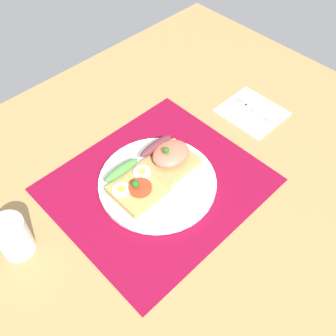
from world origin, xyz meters
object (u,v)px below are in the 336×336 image
(fork, at_px, (253,110))
(drinking_glass, at_px, (13,237))
(plate, at_px, (157,182))
(sandwich_egg_tomato, at_px, (135,186))
(napkin, at_px, (254,112))
(sandwich_salmon, at_px, (169,157))

(fork, distance_m, drinking_glass, 0.60)
(fork, relative_size, drinking_glass, 1.60)
(plate, xyz_separation_m, sandwich_egg_tomato, (-0.05, 0.01, 0.02))
(sandwich_egg_tomato, xyz_separation_m, napkin, (0.36, -0.02, -0.02))
(napkin, relative_size, fork, 1.06)
(fork, bearing_deg, napkin, -126.98)
(plate, relative_size, fork, 1.83)
(napkin, height_order, drinking_glass, drinking_glass)
(sandwich_salmon, xyz_separation_m, drinking_glass, (-0.33, 0.05, 0.01))
(fork, bearing_deg, plate, 179.85)
(plate, distance_m, drinking_glass, 0.29)
(napkin, bearing_deg, drinking_glass, 172.82)
(napkin, relative_size, drinking_glass, 1.70)
(plate, height_order, sandwich_salmon, sandwich_salmon)
(sandwich_egg_tomato, distance_m, napkin, 0.36)
(plate, height_order, drinking_glass, drinking_glass)
(plate, height_order, fork, plate)
(sandwich_salmon, distance_m, napkin, 0.27)
(sandwich_egg_tomato, height_order, napkin, sandwich_egg_tomato)
(sandwich_salmon, height_order, drinking_glass, drinking_glass)
(drinking_glass, bearing_deg, sandwich_egg_tomato, -13.38)
(fork, height_order, drinking_glass, drinking_glass)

